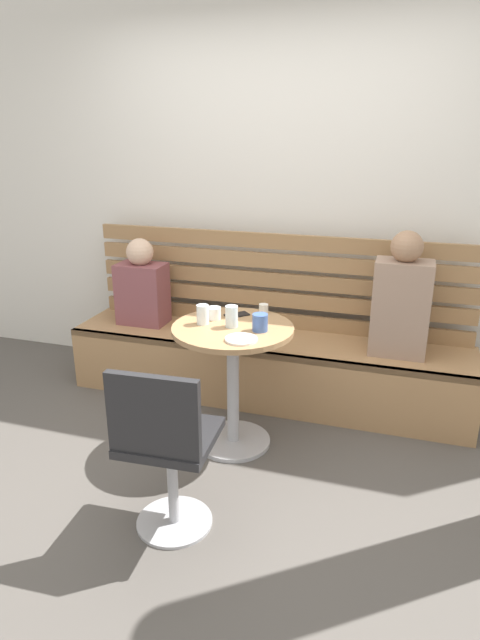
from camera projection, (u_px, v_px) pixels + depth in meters
name	position (u px, v px, depth m)	size (l,w,h in m)	color
ground	(203.00, 503.00, 2.72)	(8.00, 8.00, 0.00)	#514C47
back_wall	(285.00, 178.00, 3.71)	(5.20, 0.10, 2.90)	silver
booth_bench	(266.00, 368.00, 3.72)	(2.70, 0.52, 0.44)	#A87C51
booth_backrest	(276.00, 281.00, 3.75)	(2.65, 0.04, 0.66)	#9A7249
cafe_table	(233.00, 363.00, 3.07)	(0.68, 0.68, 0.74)	#ADADB2
white_chair	(165.00, 446.00, 2.37)	(0.42, 0.42, 0.85)	#ADADB2
person_adult	(401.00, 300.00, 3.29)	(0.34, 0.22, 0.77)	#9E7F6B
person_child_left	(142.00, 287.00, 3.85)	(0.34, 0.22, 0.62)	brown
cup_glass_tall	(232.00, 316.00, 2.97)	(0.07, 0.07, 0.12)	silver
cup_ceramic_white	(214.00, 313.00, 3.10)	(0.08, 0.08, 0.07)	white
cup_water_clear	(203.00, 314.00, 3.02)	(0.07, 0.07, 0.11)	white
cup_mug_blue	(260.00, 323.00, 2.91)	(0.08, 0.08, 0.10)	#3D5B9E
cup_espresso_small	(264.00, 309.00, 3.20)	(0.06, 0.06, 0.06)	silver
plate_small	(241.00, 339.00, 2.80)	(0.17, 0.17, 0.01)	white
phone_on_table	(237.00, 315.00, 3.17)	(0.07, 0.14, 0.01)	black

